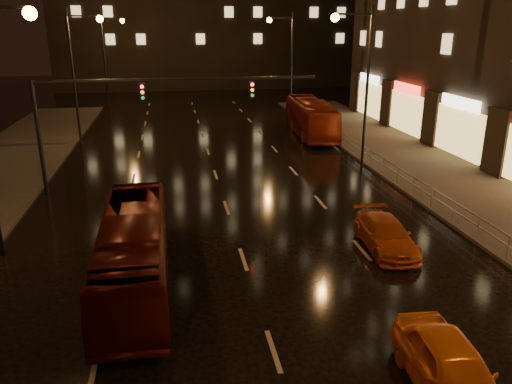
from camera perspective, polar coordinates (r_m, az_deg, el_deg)
ground at (r=29.39m, az=-4.29°, el=0.89°), size 140.00×140.00×0.00m
sidewalk_right at (r=29.32m, az=24.06°, el=-0.62°), size 7.00×70.00×0.15m
traffic_signal at (r=28.31m, az=-14.91°, el=9.50°), size 15.31×0.32×6.20m
railing_right at (r=29.95m, az=15.89°, el=2.35°), size 0.05×56.00×1.00m
bus_red at (r=18.23m, az=-13.75°, el=-6.60°), size 2.34×9.57×2.66m
bus_curb at (r=42.51m, az=6.27°, el=8.45°), size 3.19×10.84×2.98m
taxi_near at (r=14.06m, az=21.42°, el=-18.43°), size 2.12×4.56×1.51m
taxi_far at (r=21.49m, az=14.60°, el=-4.73°), size 2.03×4.45×1.26m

